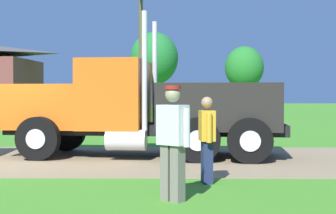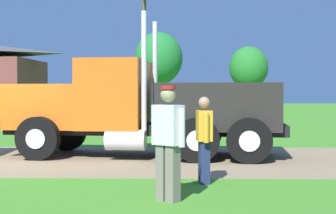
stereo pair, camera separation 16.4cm
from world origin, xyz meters
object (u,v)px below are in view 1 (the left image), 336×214
at_px(truck_foreground_white, 144,109).
at_px(visitor_standing_near, 207,137).
at_px(visitor_by_barrel, 173,137).
at_px(utility_pole_near, 141,49).

relative_size(truck_foreground_white, visitor_standing_near, 4.77).
height_order(visitor_standing_near, visitor_by_barrel, visitor_by_barrel).
relative_size(truck_foreground_white, visitor_by_barrel, 4.30).
distance_m(truck_foreground_white, visitor_standing_near, 4.44).
relative_size(truck_foreground_white, utility_pole_near, 0.89).
distance_m(truck_foreground_white, visitor_by_barrel, 5.88).
bearing_deg(truck_foreground_white, visitor_by_barrel, -82.22).
height_order(truck_foreground_white, utility_pole_near, utility_pole_near).
xyz_separation_m(truck_foreground_white, visitor_by_barrel, (0.79, -5.81, -0.30)).
height_order(visitor_standing_near, utility_pole_near, utility_pole_near).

